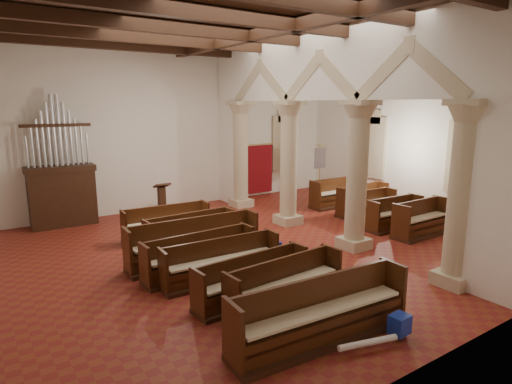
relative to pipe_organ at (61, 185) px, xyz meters
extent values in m
plane|color=maroon|center=(4.50, -5.50, -1.37)|extent=(14.00, 14.00, 0.00)
plane|color=#332211|center=(4.50, -5.50, 4.63)|extent=(14.00, 14.00, 0.00)
cube|color=white|center=(4.50, 0.50, 1.63)|extent=(14.00, 0.02, 6.00)
cube|color=white|center=(4.50, -11.50, 1.63)|extent=(14.00, 0.02, 6.00)
cube|color=white|center=(11.50, -5.50, 1.63)|extent=(0.02, 12.00, 6.00)
cube|color=#BCAD8B|center=(6.30, -10.00, -1.22)|extent=(0.75, 0.75, 0.30)
cylinder|color=#BCAD8B|center=(6.30, -10.00, 0.58)|extent=(0.56, 0.56, 3.30)
cube|color=#BCAD8B|center=(6.30, -7.00, -1.22)|extent=(0.75, 0.75, 0.30)
cylinder|color=#BCAD8B|center=(6.30, -7.00, 0.58)|extent=(0.56, 0.56, 3.30)
cube|color=#BCAD8B|center=(6.30, -4.00, -1.22)|extent=(0.75, 0.75, 0.30)
cylinder|color=#BCAD8B|center=(6.30, -4.00, 0.58)|extent=(0.56, 0.56, 3.30)
cube|color=#BCAD8B|center=(6.30, -1.00, -1.22)|extent=(0.75, 0.75, 0.30)
cylinder|color=#BCAD8B|center=(6.30, -1.00, 0.58)|extent=(0.56, 0.56, 3.30)
cube|color=white|center=(6.30, -5.50, 3.66)|extent=(0.25, 11.90, 1.93)
cube|color=#357862|center=(11.48, -7.00, 0.83)|extent=(0.03, 1.00, 2.20)
cube|color=#357862|center=(11.48, -3.00, 0.83)|extent=(0.03, 1.00, 2.20)
cube|color=#357862|center=(9.50, 0.48, 0.83)|extent=(1.00, 0.03, 2.20)
cube|color=#351F10|center=(0.00, 0.00, -0.47)|extent=(2.00, 0.80, 1.80)
cube|color=#351F10|center=(0.00, 0.00, 0.53)|extent=(2.10, 0.85, 0.20)
cube|color=#351B10|center=(3.04, -0.98, -1.32)|extent=(0.47, 0.47, 0.10)
cube|color=#351B10|center=(3.04, -0.98, -0.80)|extent=(0.23, 0.23, 1.15)
cube|color=#351B10|center=(3.04, -1.06, -0.17)|extent=(0.52, 0.42, 0.20)
cube|color=maroon|center=(8.00, 0.42, -0.22)|extent=(1.60, 0.06, 2.10)
cylinder|color=gold|center=(8.00, 0.40, 0.88)|extent=(1.80, 0.04, 0.04)
cone|color=#351F10|center=(9.58, -1.88, -1.31)|extent=(0.36, 0.36, 0.12)
cylinder|color=gold|center=(9.58, -1.88, -0.17)|extent=(0.04, 0.04, 2.39)
cylinder|color=gold|center=(9.58, -1.88, 0.92)|extent=(0.12, 0.70, 0.03)
cube|color=navy|center=(9.58, -1.90, 0.43)|extent=(0.55, 0.09, 0.85)
cube|color=navy|center=(3.44, -10.78, -1.10)|extent=(0.36, 0.30, 0.34)
cube|color=#16219B|center=(3.42, -8.58, -1.12)|extent=(0.31, 0.26, 0.29)
cube|color=#181699|center=(4.13, -6.25, -1.13)|extent=(0.31, 0.26, 0.28)
cylinder|color=silver|center=(2.69, -10.75, -1.21)|extent=(1.07, 0.38, 0.11)
cylinder|color=silver|center=(2.70, -8.62, -1.21)|extent=(1.03, 0.17, 0.10)
cube|color=#351F10|center=(2.28, -10.10, -1.32)|extent=(3.45, 0.94, 0.10)
cube|color=#3A150C|center=(2.28, -10.15, -1.03)|extent=(3.28, 0.62, 0.47)
cube|color=#3A150C|center=(2.28, -9.91, -0.77)|extent=(3.26, 0.27, 1.00)
cube|color=#3A150C|center=(0.61, -10.08, -0.77)|extent=(0.11, 0.63, 1.00)
cube|color=#3A150C|center=(3.95, -10.08, -0.77)|extent=(0.11, 0.63, 1.00)
cube|color=#C3B190|center=(2.28, -10.15, -0.77)|extent=(3.15, 0.57, 0.05)
cube|color=#351F10|center=(2.55, -8.76, -1.32)|extent=(2.70, 0.83, 0.09)
cube|color=#45210E|center=(2.55, -8.80, -1.07)|extent=(2.53, 0.54, 0.42)
cube|color=#45210E|center=(2.55, -8.59, -0.84)|extent=(2.51, 0.24, 0.88)
cube|color=#45210E|center=(1.25, -8.74, -0.84)|extent=(0.10, 0.56, 0.88)
cube|color=#45210E|center=(3.84, -8.74, -0.84)|extent=(0.10, 0.56, 0.88)
cube|color=#C3B190|center=(2.55, -8.80, -0.84)|extent=(2.43, 0.50, 0.05)
cube|color=#351F10|center=(2.16, -8.15, -1.33)|extent=(2.64, 0.80, 0.09)
cube|color=#441A0E|center=(2.16, -8.20, -1.08)|extent=(2.47, 0.52, 0.41)
cube|color=#441A0E|center=(2.16, -7.99, -0.85)|extent=(2.45, 0.22, 0.86)
cube|color=#441A0E|center=(0.89, -8.13, -0.85)|extent=(0.10, 0.55, 0.86)
cube|color=#441A0E|center=(3.43, -8.13, -0.85)|extent=(0.10, 0.55, 0.86)
cube|color=#C3B190|center=(2.16, -8.20, -0.85)|extent=(2.37, 0.48, 0.05)
cube|color=#351F10|center=(2.13, -6.91, -1.33)|extent=(2.84, 0.76, 0.09)
cube|color=#3D1B0D|center=(2.13, -6.95, -1.07)|extent=(2.68, 0.48, 0.41)
cube|color=#3D1B0D|center=(2.13, -6.74, -0.84)|extent=(2.66, 0.18, 0.87)
cube|color=#3D1B0D|center=(0.76, -6.89, -0.84)|extent=(0.09, 0.55, 0.87)
cube|color=#3D1B0D|center=(3.50, -6.89, -0.84)|extent=(0.09, 0.55, 0.87)
cube|color=#C3B190|center=(2.13, -6.95, -0.84)|extent=(2.57, 0.44, 0.05)
cube|color=#351F10|center=(1.88, -6.31, -1.32)|extent=(2.79, 0.77, 0.09)
cube|color=#3B1A0C|center=(1.88, -6.36, -1.06)|extent=(2.63, 0.48, 0.43)
cube|color=#3B1A0C|center=(1.88, -6.14, -0.83)|extent=(2.62, 0.17, 0.90)
cube|color=#3B1A0C|center=(0.53, -6.29, -0.83)|extent=(0.09, 0.57, 0.90)
cube|color=#3B1A0C|center=(3.23, -6.29, -0.83)|extent=(0.09, 0.57, 0.90)
cube|color=#C3B190|center=(1.88, -6.36, -0.83)|extent=(2.53, 0.44, 0.05)
cube|color=#351F10|center=(2.11, -5.53, -1.32)|extent=(3.45, 0.87, 0.11)
cube|color=#3F1C0D|center=(2.11, -5.59, -1.02)|extent=(3.29, 0.54, 0.49)
cube|color=#3F1C0D|center=(2.11, -5.34, -0.75)|extent=(3.28, 0.18, 1.03)
cube|color=#3F1C0D|center=(0.43, -5.51, -0.75)|extent=(0.10, 0.65, 1.03)
cube|color=#3F1C0D|center=(3.79, -5.51, -0.75)|extent=(0.10, 0.65, 1.03)
cube|color=#C3B190|center=(2.11, -5.59, -0.75)|extent=(3.16, 0.49, 0.05)
cube|color=#351F10|center=(2.47, -4.53, -1.32)|extent=(2.59, 0.79, 0.10)
cube|color=#46250F|center=(2.47, -4.58, -1.06)|extent=(2.43, 0.49, 0.43)
cube|color=#46250F|center=(2.47, -4.36, -0.82)|extent=(2.41, 0.18, 0.91)
cube|color=#46250F|center=(1.22, -4.51, -0.82)|extent=(0.09, 0.57, 0.91)
cube|color=#46250F|center=(3.71, -4.51, -0.82)|extent=(0.09, 0.57, 0.91)
cube|color=#C3B190|center=(2.47, -4.58, -0.82)|extent=(2.33, 0.45, 0.05)
cube|color=#351F10|center=(2.29, -3.26, -1.32)|extent=(2.62, 0.78, 0.09)
cube|color=#3B1E0C|center=(2.29, -3.31, -1.06)|extent=(2.45, 0.49, 0.43)
cube|color=#3B1E0C|center=(2.29, -3.09, -0.83)|extent=(2.44, 0.18, 0.90)
cube|color=#3B1E0C|center=(1.03, -3.24, -0.83)|extent=(0.09, 0.57, 0.90)
cube|color=#3B1E0C|center=(3.55, -3.24, -0.83)|extent=(0.09, 0.57, 0.90)
cube|color=#C3B190|center=(2.29, -3.31, -0.83)|extent=(2.35, 0.45, 0.05)
cube|color=#351F10|center=(8.87, -7.34, -1.32)|extent=(2.11, 0.77, 0.10)
cube|color=#411C0E|center=(8.87, -7.39, -1.03)|extent=(1.95, 0.45, 0.47)
cube|color=#411C0E|center=(8.87, -7.15, -0.77)|extent=(1.94, 0.11, 0.99)
cube|color=#411C0E|center=(7.85, -7.32, -0.77)|extent=(0.08, 0.63, 0.99)
cube|color=#411C0E|center=(9.88, -7.32, -0.77)|extent=(0.08, 0.63, 0.99)
cube|color=#C3B190|center=(8.87, -7.39, -0.77)|extent=(1.87, 0.41, 0.05)
cube|color=#351F10|center=(8.79, -6.39, -1.32)|extent=(2.10, 0.78, 0.10)
cube|color=#43170E|center=(8.79, -6.44, -1.05)|extent=(1.94, 0.48, 0.44)
cube|color=#43170E|center=(8.79, -6.22, -0.81)|extent=(1.93, 0.15, 0.93)
cube|color=#43170E|center=(7.78, -6.37, -0.81)|extent=(0.09, 0.59, 0.93)
cube|color=#43170E|center=(9.79, -6.37, -0.81)|extent=(0.09, 0.59, 0.93)
cube|color=#C3B190|center=(8.79, -6.44, -0.81)|extent=(1.86, 0.43, 0.05)
cube|color=#351F10|center=(9.05, -5.22, -1.32)|extent=(1.83, 0.78, 0.10)
cube|color=#431A0E|center=(9.05, -5.27, -1.05)|extent=(1.67, 0.48, 0.45)
cube|color=#431A0E|center=(9.05, -5.04, -0.80)|extent=(1.65, 0.15, 0.94)
cube|color=#431A0E|center=(8.18, -5.20, -0.80)|extent=(0.10, 0.60, 0.94)
cube|color=#431A0E|center=(9.91, -5.20, -0.80)|extent=(0.10, 0.60, 0.94)
cube|color=#C3B190|center=(9.05, -5.27, -0.80)|extent=(1.60, 0.43, 0.05)
cube|color=#351F10|center=(9.33, -4.55, -1.32)|extent=(2.23, 0.86, 0.10)
cube|color=#401C0D|center=(9.33, -4.60, -1.03)|extent=(2.07, 0.54, 0.47)
cube|color=#401C0D|center=(9.33, -4.36, -0.77)|extent=(2.05, 0.19, 0.99)
cube|color=#401C0D|center=(8.27, -4.52, -0.77)|extent=(0.11, 0.63, 0.99)
cube|color=#401C0D|center=(10.40, -4.52, -0.77)|extent=(0.11, 0.63, 0.99)
cube|color=#C3B190|center=(9.33, -4.60, -0.77)|extent=(1.98, 0.49, 0.05)
cube|color=#351F10|center=(9.28, -3.10, -1.32)|extent=(2.01, 0.76, 0.11)
cube|color=#39150C|center=(9.28, -3.15, -1.03)|extent=(1.85, 0.44, 0.48)
cube|color=#39150C|center=(9.28, -2.91, -0.76)|extent=(1.85, 0.09, 1.00)
cube|color=#39150C|center=(8.31, -3.08, -0.76)|extent=(0.08, 0.63, 1.00)
cube|color=#39150C|center=(10.25, -3.08, -0.76)|extent=(0.08, 0.63, 1.00)
cube|color=#C3B190|center=(9.28, -3.15, -0.76)|extent=(1.78, 0.39, 0.05)
camera|label=1|loc=(-2.32, -14.99, 2.59)|focal=30.00mm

